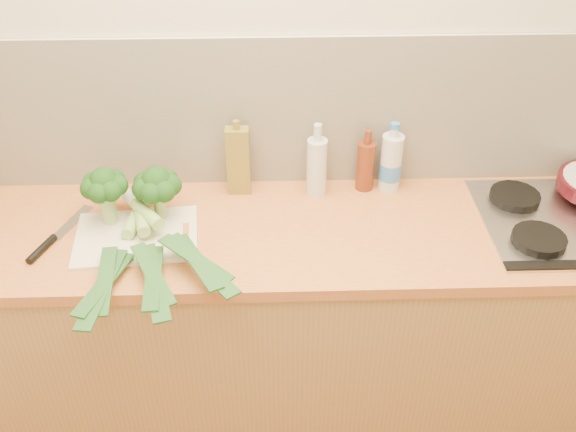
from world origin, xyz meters
name	(u,v)px	position (x,y,z in m)	size (l,w,h in m)	color
room_shell	(262,114)	(0.00, 1.49, 1.17)	(3.50, 3.50, 3.50)	beige
counter	(266,324)	(0.00, 1.20, 0.45)	(3.20, 0.62, 0.90)	#B4804B
gas_hob	(571,220)	(1.02, 1.20, 0.91)	(0.58, 0.50, 0.04)	silver
chopping_board	(137,236)	(-0.41, 1.16, 0.91)	(0.39, 0.29, 0.01)	silver
broccoli_left	(104,186)	(-0.50, 1.24, 1.05)	(0.15, 0.15, 0.20)	#91B66A
broccoli_right	(157,185)	(-0.34, 1.26, 1.04)	(0.16, 0.16, 0.19)	#91B66A
leek_front	(128,233)	(-0.43, 1.14, 0.93)	(0.14, 0.70, 0.04)	white
leek_mid	(145,235)	(-0.37, 1.11, 0.95)	(0.22, 0.64, 0.04)	white
leek_back	(158,224)	(-0.33, 1.14, 0.97)	(0.45, 0.58, 0.04)	white
chefs_knife	(50,242)	(-0.68, 1.13, 0.91)	(0.14, 0.32, 0.02)	silver
oil_tin	(238,160)	(-0.09, 1.42, 1.03)	(0.08, 0.05, 0.28)	olive
glass_bottle	(317,166)	(0.19, 1.40, 1.01)	(0.07, 0.07, 0.27)	silver
amber_bottle	(366,165)	(0.36, 1.43, 1.00)	(0.06, 0.06, 0.23)	maroon
water_bottle	(391,164)	(0.45, 1.43, 1.00)	(0.08, 0.08, 0.24)	silver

